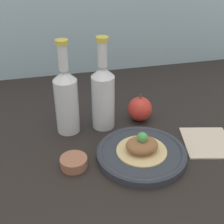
% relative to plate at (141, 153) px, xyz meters
% --- Properties ---
extents(ground_plane, '(1.80, 1.10, 0.04)m').
position_rel_plate_xyz_m(ground_plane, '(-0.09, 0.09, -0.03)').
color(ground_plane, black).
extents(plate, '(0.25, 0.25, 0.02)m').
position_rel_plate_xyz_m(plate, '(0.00, 0.00, 0.00)').
color(plate, '#2D333D').
rests_on(plate, ground_plane).
extents(plated_food, '(0.14, 0.14, 0.06)m').
position_rel_plate_xyz_m(plated_food, '(-0.00, -0.00, 0.03)').
color(plated_food, '#D6BC7F').
rests_on(plated_food, plate).
extents(cider_bottle_left, '(0.07, 0.07, 0.29)m').
position_rel_plate_xyz_m(cider_bottle_left, '(-0.18, 0.18, 0.10)').
color(cider_bottle_left, silver).
rests_on(cider_bottle_left, ground_plane).
extents(cider_bottle_right, '(0.07, 0.07, 0.29)m').
position_rel_plate_xyz_m(cider_bottle_right, '(-0.07, 0.18, 0.10)').
color(cider_bottle_right, silver).
rests_on(cider_bottle_right, ground_plane).
extents(apple, '(0.08, 0.08, 0.09)m').
position_rel_plate_xyz_m(apple, '(0.05, 0.19, 0.03)').
color(apple, red).
rests_on(apple, ground_plane).
extents(napkin, '(0.17, 0.18, 0.01)m').
position_rel_plate_xyz_m(napkin, '(0.21, 0.02, -0.01)').
color(napkin, beige).
rests_on(napkin, ground_plane).
extents(dipping_bowl, '(0.07, 0.07, 0.03)m').
position_rel_plate_xyz_m(dipping_bowl, '(-0.19, 0.00, 0.00)').
color(dipping_bowl, '#996047').
rests_on(dipping_bowl, ground_plane).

